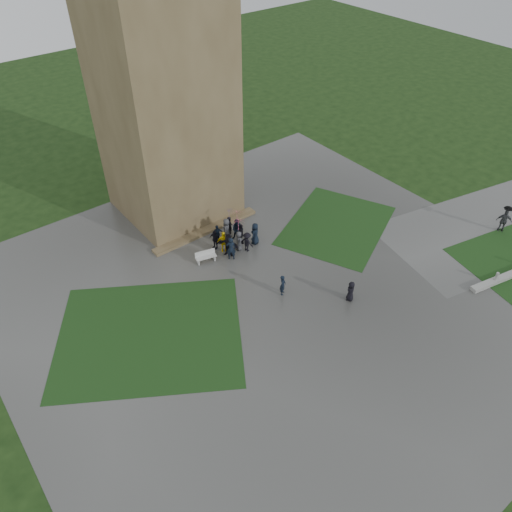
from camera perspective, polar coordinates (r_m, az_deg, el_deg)
ground at (r=32.24m, az=4.81°, el=-6.18°), size 120.00×120.00×0.00m
plaza at (r=33.27m, az=2.51°, el=-4.24°), size 34.00×34.00×0.02m
lawn_inset_left at (r=31.37m, az=-12.05°, el=-8.77°), size 14.10×13.46×0.01m
lawn_inset_right at (r=39.57m, az=9.19°, el=3.48°), size 11.12×10.15×0.01m
tower at (r=37.55m, az=-10.51°, el=17.03°), size 8.00×8.00×18.00m
tower_plinth at (r=38.53m, az=-5.73°, el=2.91°), size 9.00×0.80×0.22m
bench at (r=35.56m, az=-5.77°, el=-0.03°), size 1.55×0.83×0.86m
visitor_cluster at (r=36.27m, az=-2.63°, el=2.50°), size 3.58×3.26×2.72m
pedestrian_mid at (r=32.72m, az=3.08°, el=-3.31°), size 0.66×0.64×1.52m
pedestrian_near at (r=32.86m, az=10.77°, el=-3.96°), size 0.88×0.83×1.48m
pedestrian_path at (r=42.28m, az=26.54°, el=3.81°), size 1.12×1.27×2.24m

